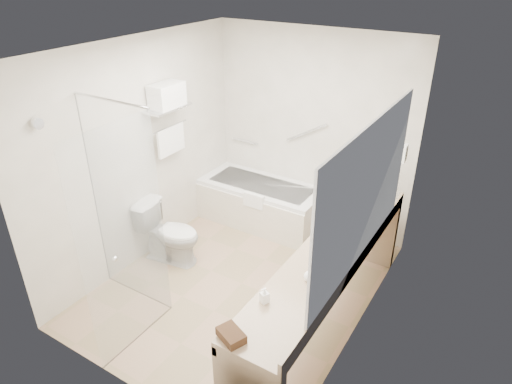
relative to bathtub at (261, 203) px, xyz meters
The scene contains 25 objects.
floor 1.36m from the bathtub, 68.05° to the right, with size 3.20×3.20×0.00m, color tan.
ceiling 2.59m from the bathtub, 68.05° to the right, with size 2.60×3.20×0.10m, color silver.
wall_back 1.15m from the bathtub, 35.84° to the left, with size 2.60×0.10×2.50m, color silver.
wall_front 3.04m from the bathtub, 80.02° to the right, with size 2.60×0.10×2.50m, color silver.
wall_left 1.77m from the bathtub, 122.86° to the right, with size 0.10×3.20×2.50m, color silver.
wall_right 2.39m from the bathtub, 34.55° to the right, with size 0.10×3.20×2.50m, color silver.
bathtub is the anchor object (origin of this frame).
grab_bar_short 0.87m from the bathtub, 144.55° to the left, with size 0.03×0.03×0.40m, color silver.
grab_bar_long 1.12m from the bathtub, 35.51° to the left, with size 0.03×0.03×0.60m, color silver.
shower_enclosure 2.31m from the bathtub, 93.47° to the right, with size 0.96×0.91×2.11m.
towel_shelf 1.85m from the bathtub, 127.02° to the right, with size 0.24×0.55×0.81m.
vanity_counter 2.09m from the bathtub, 42.35° to the right, with size 0.55×2.70×0.95m.
sink 1.92m from the bathtub, 32.47° to the right, with size 0.40×0.52×0.14m, color white.
faucet 2.07m from the bathtub, 30.20° to the right, with size 0.03×0.03×0.14m, color silver.
mirror 2.60m from the bathtub, 37.82° to the right, with size 0.02×2.00×1.20m, color #AEB2BA.
hairdryer_unit 2.12m from the bathtub, ahead, with size 0.08×0.10×0.18m, color white.
toilet 1.37m from the bathtub, 109.29° to the right, with size 0.41×0.73×0.71m, color white.
amenity_basket 3.03m from the bathtub, 62.92° to the right, with size 0.20×0.13×0.07m, color #3F2616.
soap_bottle_a 2.65m from the bathtub, 58.39° to the right, with size 0.06×0.13×0.06m, color white.
soap_bottle_b 2.43m from the bathtub, 49.36° to the right, with size 0.10×0.12×0.10m, color white.
water_bottle_left 1.70m from the bathtub, 17.13° to the right, with size 0.06×0.06×0.21m.
water_bottle_mid 1.79m from the bathtub, 23.52° to the right, with size 0.06×0.06×0.18m.
water_bottle_right 1.79m from the bathtub, 26.76° to the right, with size 0.07×0.07×0.21m.
drinking_glass_near 1.80m from the bathtub, 33.70° to the right, with size 0.08×0.08×0.10m, color silver.
drinking_glass_far 1.64m from the bathtub, ahead, with size 0.06×0.06×0.08m, color silver.
Camera 1 is at (2.21, -3.28, 3.22)m, focal length 32.00 mm.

